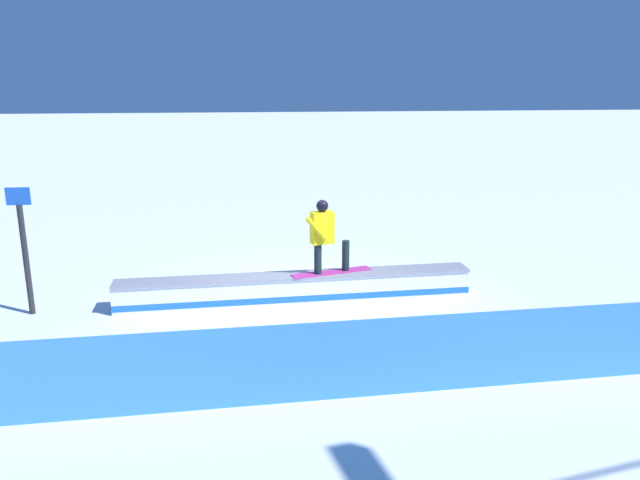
{
  "coord_description": "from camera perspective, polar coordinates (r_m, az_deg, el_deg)",
  "views": [
    {
      "loc": [
        0.8,
        11.03,
        4.14
      ],
      "look_at": [
        -0.34,
        0.98,
        1.44
      ],
      "focal_mm": 35.08,
      "sensor_mm": 36.0,
      "label": 1
    }
  ],
  "objects": [
    {
      "name": "ground_plane",
      "position": [
        11.81,
        -2.18,
        -5.6
      ],
      "size": [
        120.0,
        120.0,
        0.0
      ],
      "primitive_type": "plane",
      "color": "white"
    },
    {
      "name": "grind_box",
      "position": [
        11.73,
        -2.19,
        -4.49
      ],
      "size": [
        6.64,
        0.83,
        0.53
      ],
      "color": "white",
      "rests_on": "ground_plane"
    },
    {
      "name": "snowboarder",
      "position": [
        11.47,
        0.44,
        0.52
      ],
      "size": [
        1.57,
        0.68,
        1.4
      ],
      "color": "#BD3090",
      "rests_on": "grind_box"
    },
    {
      "name": "safety_fence",
      "position": [
        8.22,
        -0.23,
        -11.06
      ],
      "size": [
        13.46,
        0.7,
        1.08
      ],
      "primitive_type": "cube",
      "rotation": [
        0.0,
        0.0,
        0.05
      ],
      "color": "#3B87EE",
      "rests_on": "ground_plane"
    },
    {
      "name": "trail_marker",
      "position": [
        11.98,
        -25.35,
        -0.68
      ],
      "size": [
        0.4,
        0.1,
        2.28
      ],
      "color": "#262628",
      "rests_on": "ground_plane"
    }
  ]
}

